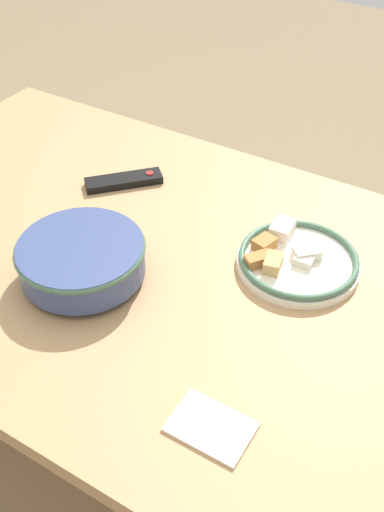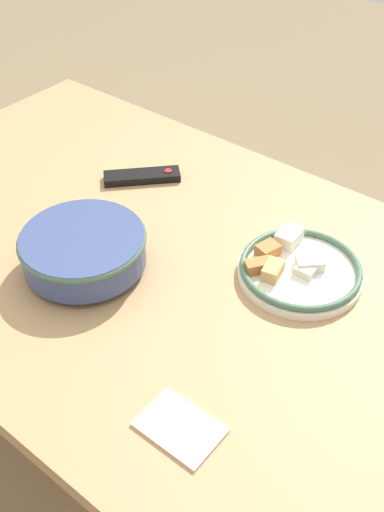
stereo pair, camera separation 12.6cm
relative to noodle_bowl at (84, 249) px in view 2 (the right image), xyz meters
name	(u,v)px [view 2 (the right image)]	position (x,y,z in m)	size (l,w,h in m)	color
ground_plane	(156,425)	(0.05, 0.13, -0.76)	(8.00, 8.00, 0.00)	#7F6B4C
dining_table	(145,268)	(0.05, 0.13, -0.12)	(1.58, 0.99, 0.71)	tan
noodle_bowl	(84,249)	(0.00, 0.00, 0.00)	(0.27, 0.27, 0.09)	#384775
food_plate	(298,269)	(0.37, 0.27, -0.03)	(0.27, 0.27, 0.05)	silver
tv_remote	(142,176)	(-0.14, 0.33, -0.04)	(0.17, 0.18, 0.02)	black
folded_napkin	(180,427)	(0.41, -0.18, -0.05)	(0.14, 0.10, 0.01)	beige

